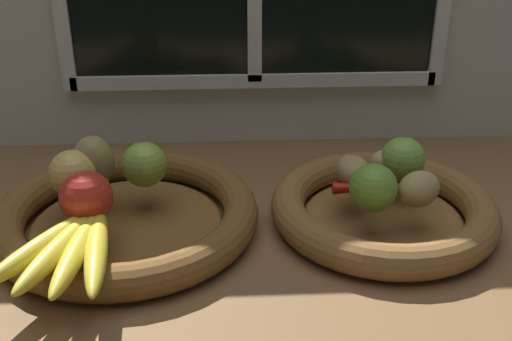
{
  "coord_description": "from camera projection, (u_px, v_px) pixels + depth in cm",
  "views": [
    {
      "loc": [
        -5.04,
        -78.19,
        46.43
      ],
      "look_at": [
        -1.22,
        -1.7,
        8.77
      ],
      "focal_mm": 44.03,
      "sensor_mm": 36.0,
      "label": 1
    }
  ],
  "objects": [
    {
      "name": "lime_near",
      "position": [
        373.0,
        188.0,
        0.83
      ],
      "size": [
        6.43,
        6.43,
        6.43
      ],
      "primitive_type": "sphere",
      "color": "#6B9E33",
      "rests_on": "fruit_bowl_right"
    },
    {
      "name": "pear_brown",
      "position": [
        93.0,
        162.0,
        0.88
      ],
      "size": [
        7.69,
        7.63,
        7.64
      ],
      "primitive_type": "ellipsoid",
      "rotation": [
        0.0,
        0.0,
        3.55
      ],
      "color": "olive",
      "rests_on": "fruit_bowl_left"
    },
    {
      "name": "potato_oblong",
      "position": [
        354.0,
        171.0,
        0.9
      ],
      "size": [
        5.92,
        7.47,
        4.13
      ],
      "primitive_type": "ellipsoid",
      "rotation": [
        0.0,
        0.0,
        1.75
      ],
      "color": "#A38451",
      "rests_on": "fruit_bowl_right"
    },
    {
      "name": "lime_far",
      "position": [
        403.0,
        159.0,
        0.9
      ],
      "size": [
        6.42,
        6.42,
        6.42
      ],
      "primitive_type": "sphere",
      "color": "#7AAD3D",
      "rests_on": "fruit_bowl_right"
    },
    {
      "name": "potato_back",
      "position": [
        393.0,
        164.0,
        0.91
      ],
      "size": [
        7.87,
        6.4,
        4.43
      ],
      "primitive_type": "ellipsoid",
      "rotation": [
        0.0,
        0.0,
        2.84
      ],
      "color": "tan",
      "rests_on": "fruit_bowl_right"
    },
    {
      "name": "chili_pepper",
      "position": [
        370.0,
        188.0,
        0.87
      ],
      "size": [
        10.51,
        2.04,
        1.75
      ],
      "primitive_type": "cone",
      "rotation": [
        0.0,
        1.57,
        -0.03
      ],
      "color": "red",
      "rests_on": "fruit_bowl_right"
    },
    {
      "name": "fruit_bowl_right",
      "position": [
        383.0,
        209.0,
        0.89
      ],
      "size": [
        31.98,
        31.98,
        4.77
      ],
      "color": "brown",
      "rests_on": "ground_plane"
    },
    {
      "name": "apple_red_front",
      "position": [
        86.0,
        197.0,
        0.8
      ],
      "size": [
        6.87,
        6.87,
        6.87
      ],
      "primitive_type": "sphere",
      "color": "red",
      "rests_on": "fruit_bowl_left"
    },
    {
      "name": "ground_plane",
      "position": [
        264.0,
        228.0,
        0.91
      ],
      "size": [
        140.0,
        90.0,
        3.0
      ],
      "primitive_type": "cube",
      "color": "brown"
    },
    {
      "name": "fruit_bowl_left",
      "position": [
        126.0,
        216.0,
        0.87
      ],
      "size": [
        36.87,
        36.87,
        4.77
      ],
      "color": "brown",
      "rests_on": "ground_plane"
    },
    {
      "name": "apple_green_back",
      "position": [
        144.0,
        164.0,
        0.89
      ],
      "size": [
        6.45,
        6.45,
        6.45
      ],
      "primitive_type": "sphere",
      "color": "#8CAD3D",
      "rests_on": "fruit_bowl_left"
    },
    {
      "name": "potato_small",
      "position": [
        419.0,
        189.0,
        0.84
      ],
      "size": [
        7.75,
        7.14,
        4.92
      ],
      "primitive_type": "ellipsoid",
      "rotation": [
        0.0,
        0.0,
        3.66
      ],
      "color": "tan",
      "rests_on": "fruit_bowl_right"
    },
    {
      "name": "apple_golden_left",
      "position": [
        72.0,
        174.0,
        0.86
      ],
      "size": [
        6.62,
        6.62,
        6.62
      ],
      "primitive_type": "sphere",
      "color": "#DBB756",
      "rests_on": "fruit_bowl_left"
    },
    {
      "name": "banana_bunch_front",
      "position": [
        71.0,
        246.0,
        0.73
      ],
      "size": [
        14.65,
        20.17,
        2.63
      ],
      "color": "yellow",
      "rests_on": "fruit_bowl_left"
    }
  ]
}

